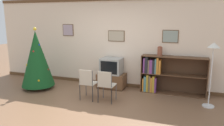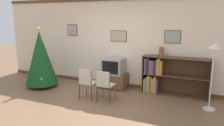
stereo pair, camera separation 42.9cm
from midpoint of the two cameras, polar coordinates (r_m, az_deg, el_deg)
ground_plane at (r=5.18m, az=-5.86°, el=-12.25°), size 24.00×24.00×0.00m
wall_back at (r=6.74m, az=3.01°, el=5.34°), size 8.32×0.11×2.70m
christmas_tree at (r=6.90m, az=-16.48°, el=1.32°), size 0.97×0.97×1.83m
tv_console at (r=6.65m, az=2.22°, el=-4.67°), size 0.83×0.52×0.44m
television at (r=6.53m, az=2.24°, el=-0.79°), size 0.62×0.50×0.48m
folding_chair_left at (r=5.69m, az=-4.41°, el=-4.95°), size 0.40×0.40×0.82m
folding_chair_right at (r=5.47m, az=0.31°, el=-5.57°), size 0.40×0.40×0.82m
bookshelf at (r=6.29m, az=15.05°, el=-3.12°), size 1.77×0.36×1.06m
vase at (r=6.18m, az=14.75°, el=2.90°), size 0.14×0.14×0.26m
standing_lamp at (r=5.45m, az=27.06°, el=0.83°), size 0.28×0.28×1.55m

